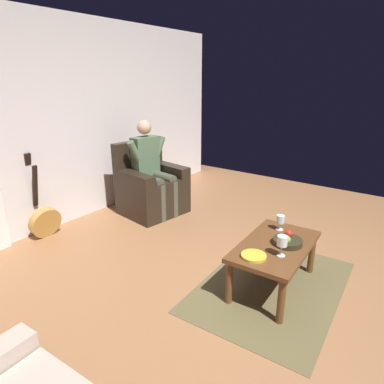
{
  "coord_description": "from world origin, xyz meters",
  "views": [
    {
      "loc": [
        2.5,
        0.91,
        1.85
      ],
      "look_at": [
        -0.3,
        -1.12,
        0.65
      ],
      "focal_mm": 31.38,
      "sensor_mm": 36.0,
      "label": 1
    }
  ],
  "objects": [
    {
      "name": "wine_glass_far",
      "position": [
        0.08,
        0.07,
        0.56
      ],
      "size": [
        0.09,
        0.09,
        0.18
      ],
      "color": "silver",
      "rests_on": "coffee_table"
    },
    {
      "name": "rug",
      "position": [
        -0.09,
        -0.05,
        0.0
      ],
      "size": [
        1.72,
        1.22,
        0.01
      ],
      "primitive_type": "cube",
      "rotation": [
        0.0,
        0.0,
        0.04
      ],
      "color": "brown",
      "rests_on": "ground"
    },
    {
      "name": "coffee_table",
      "position": [
        -0.09,
        -0.05,
        0.37
      ],
      "size": [
        0.99,
        0.59,
        0.44
      ],
      "rotation": [
        0.0,
        0.0,
        0.04
      ],
      "color": "brown",
      "rests_on": "ground"
    },
    {
      "name": "person_seated",
      "position": [
        -0.78,
        -2.15,
        0.69
      ],
      "size": [
        0.64,
        0.64,
        1.29
      ],
      "rotation": [
        0.0,
        0.0,
        -0.15
      ],
      "color": "#50684B",
      "rests_on": "ground"
    },
    {
      "name": "guitar",
      "position": [
        0.55,
        -2.69,
        0.23
      ],
      "size": [
        0.38,
        0.29,
        1.02
      ],
      "color": "#BA853D",
      "rests_on": "ground"
    },
    {
      "name": "wine_glass_near",
      "position": [
        -0.4,
        -0.14,
        0.54
      ],
      "size": [
        0.08,
        0.08,
        0.15
      ],
      "color": "silver",
      "rests_on": "coffee_table"
    },
    {
      "name": "wall_back",
      "position": [
        0.0,
        -2.89,
        1.29
      ],
      "size": [
        6.02,
        0.06,
        2.57
      ],
      "primitive_type": "cube",
      "color": "silver",
      "rests_on": "ground"
    },
    {
      "name": "decorative_dish",
      "position": [
        0.23,
        -0.11,
        0.45
      ],
      "size": [
        0.21,
        0.21,
        0.02
      ],
      "primitive_type": "cylinder",
      "color": "gold",
      "rests_on": "coffee_table"
    },
    {
      "name": "ground_plane",
      "position": [
        0.0,
        0.0,
        0.0
      ],
      "size": [
        6.86,
        6.86,
        0.0
      ],
      "primitive_type": "plane",
      "color": "#94623E"
    },
    {
      "name": "armchair",
      "position": [
        -0.78,
        -2.18,
        0.35
      ],
      "size": [
        0.89,
        0.83,
        1.0
      ],
      "rotation": [
        0.0,
        0.0,
        -0.15
      ],
      "color": "black",
      "rests_on": "ground"
    },
    {
      "name": "fruit_bowl",
      "position": [
        -0.15,
        0.03,
        0.47
      ],
      "size": [
        0.26,
        0.26,
        0.11
      ],
      "color": "#2D2918",
      "rests_on": "coffee_table"
    }
  ]
}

